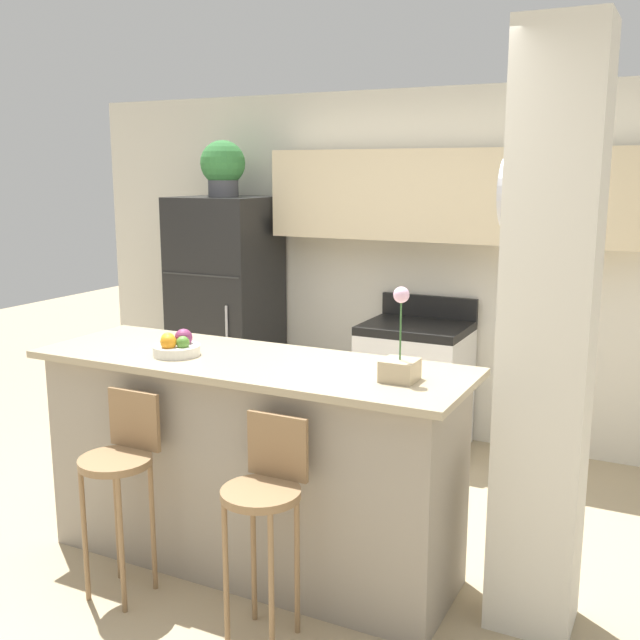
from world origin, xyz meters
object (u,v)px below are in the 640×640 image
refrigerator (226,310)px  stove_range (415,385)px  orchid_vase (400,360)px  bar_stool_left (121,464)px  potted_plant_on_fridge (223,167)px  fruit_bowl (176,346)px  trash_bin (276,413)px  bar_stool_right (265,497)px

refrigerator → stove_range: size_ratio=1.66×
orchid_vase → bar_stool_left: bearing=-158.2°
bar_stool_left → potted_plant_on_fridge: 2.91m
fruit_bowl → trash_bin: size_ratio=0.61×
potted_plant_on_fridge → bar_stool_right: bearing=-53.3°
stove_range → potted_plant_on_fridge: size_ratio=2.52×
bar_stool_left → trash_bin: 2.22m
orchid_vase → fruit_bowl: bearing=-176.8°
refrigerator → potted_plant_on_fridge: size_ratio=4.17×
refrigerator → fruit_bowl: bearing=-62.6°
stove_range → fruit_bowl: fruit_bowl is taller
stove_range → potted_plant_on_fridge: (-1.57, -0.05, 1.54)m
bar_stool_right → fruit_bowl: (-0.75, 0.41, 0.48)m
potted_plant_on_fridge → fruit_bowl: 2.38m
bar_stool_left → bar_stool_right: 0.78m
fruit_bowl → trash_bin: 2.01m
bar_stool_left → bar_stool_right: bearing=0.0°
bar_stool_right → orchid_vase: (0.41, 0.47, 0.53)m
potted_plant_on_fridge → orchid_vase: size_ratio=1.03×
potted_plant_on_fridge → bar_stool_left: bearing=-67.3°
stove_range → potted_plant_on_fridge: 2.20m
fruit_bowl → bar_stool_left: bearing=-94.0°
refrigerator → fruit_bowl: refrigerator is taller
stove_range → bar_stool_right: (0.20, -2.42, 0.18)m
bar_stool_left → stove_range: bearing=76.6°
refrigerator → bar_stool_right: bearing=-53.3°
stove_range → bar_stool_left: bearing=-103.4°
refrigerator → trash_bin: bearing=-21.9°
bar_stool_right → trash_bin: (-1.19, 2.14, -0.45)m
bar_stool_right → trash_bin: size_ratio=2.54×
potted_plant_on_fridge → fruit_bowl: (1.02, -1.96, -0.88)m
stove_range → bar_stool_right: stove_range is taller
potted_plant_on_fridge → stove_range: bearing=1.7°
bar_stool_left → orchid_vase: orchid_vase is taller
bar_stool_right → potted_plant_on_fridge: bearing=126.7°
bar_stool_left → trash_bin: size_ratio=2.54×
refrigerator → bar_stool_right: 2.97m
trash_bin → refrigerator: bearing=158.1°
bar_stool_left → orchid_vase: 1.38m
orchid_vase → trash_bin: bearing=133.7°
refrigerator → orchid_vase: bearing=-41.2°
bar_stool_right → trash_bin: bar_stool_right is taller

